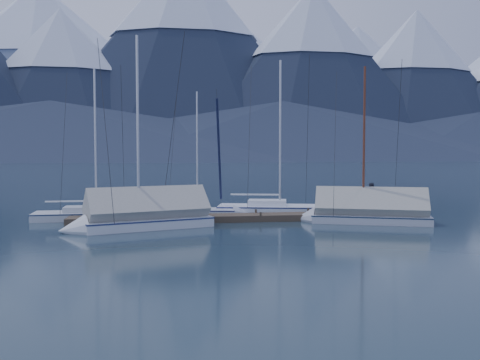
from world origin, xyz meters
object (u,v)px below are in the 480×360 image
sailboat_open_mid (205,213)px  sailboat_covered_near (360,214)px  sailboat_covered_far (136,218)px  sailboat_open_right (289,211)px  person (372,197)px  sailboat_open_left (105,216)px

sailboat_open_mid → sailboat_covered_near: 8.95m
sailboat_open_mid → sailboat_covered_far: 6.06m
sailboat_open_right → sailboat_open_mid: bearing=-178.4°
sailboat_covered_far → person: size_ratio=6.18×
sailboat_covered_near → sailboat_open_mid: bearing=151.6°
sailboat_open_left → sailboat_open_mid: 5.62m
sailboat_covered_near → sailboat_open_left: bearing=166.0°
sailboat_covered_near → sailboat_open_right: bearing=122.2°
person → sailboat_open_mid: bearing=98.1°
sailboat_open_mid → sailboat_covered_far: sailboat_covered_far is taller
sailboat_covered_far → sailboat_covered_near: bearing=2.7°
sailboat_open_right → sailboat_covered_near: size_ratio=1.12×
sailboat_open_left → sailboat_open_mid: bearing=9.3°
sailboat_open_left → sailboat_covered_near: sailboat_open_left is taller
sailboat_open_mid → person: bearing=-16.0°
sailboat_open_right → person: bearing=-34.2°
sailboat_open_left → person: size_ratio=5.50×
sailboat_covered_far → person: bearing=9.5°
sailboat_covered_near → sailboat_covered_far: size_ratio=0.89×
sailboat_covered_far → person: sailboat_covered_far is taller
sailboat_open_left → sailboat_open_mid: sailboat_open_left is taller
sailboat_open_left → sailboat_covered_far: sailboat_covered_far is taller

